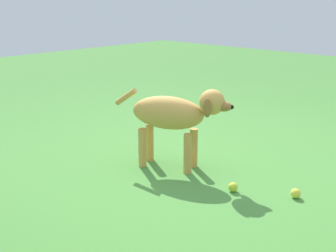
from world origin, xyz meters
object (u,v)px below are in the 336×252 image
object	(u,v)px
tennis_ball_1	(296,193)
tennis_ball_2	(189,137)
tennis_ball_0	(233,187)
dog	(175,115)

from	to	relation	value
tennis_ball_1	tennis_ball_2	size ratio (longest dim) A/B	1.00
tennis_ball_0	tennis_ball_2	bearing A→B (deg)	-33.84
dog	tennis_ball_0	xyz separation A→B (m)	(-0.59, 0.05, -0.39)
tennis_ball_1	dog	bearing A→B (deg)	9.15
dog	tennis_ball_0	bearing A→B (deg)	-26.75
tennis_ball_0	tennis_ball_1	bearing A→B (deg)	-150.38
tennis_ball_0	tennis_ball_2	world-z (taller)	same
tennis_ball_0	tennis_ball_1	world-z (taller)	same
tennis_ball_0	tennis_ball_1	xyz separation A→B (m)	(-0.36, -0.21, 0.00)
dog	tennis_ball_2	world-z (taller)	dog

